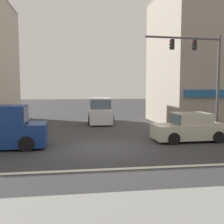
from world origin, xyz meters
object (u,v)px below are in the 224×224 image
Objects in this scene: street_tree at (190,83)px; van_crossing_center at (100,111)px; sedan_crossing_leftbound at (190,128)px; traffic_light_mast at (204,68)px; utility_pole_far_right at (197,71)px.

van_crossing_center is (-7.17, 1.93, -2.38)m from street_tree.
street_tree is 1.20× the size of sedan_crossing_leftbound.
traffic_light_mast reaches higher than street_tree.
utility_pole_far_right is at bearing 61.80° from sedan_crossing_leftbound.
traffic_light_mast reaches higher than van_crossing_center.
sedan_crossing_leftbound is 9.45m from van_crossing_center.
utility_pole_far_right is 1.79× the size of van_crossing_center.
traffic_light_mast is 1.32× the size of van_crossing_center.
street_tree reaches higher than sedan_crossing_leftbound.
utility_pole_far_right is at bearing -17.76° from van_crossing_center.
sedan_crossing_leftbound is at bearing -114.19° from street_tree.
street_tree is 7.80m from van_crossing_center.
utility_pole_far_right reaches higher than van_crossing_center.
sedan_crossing_leftbound is at bearing -118.20° from utility_pole_far_right.
street_tree is 0.59× the size of utility_pole_far_right.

